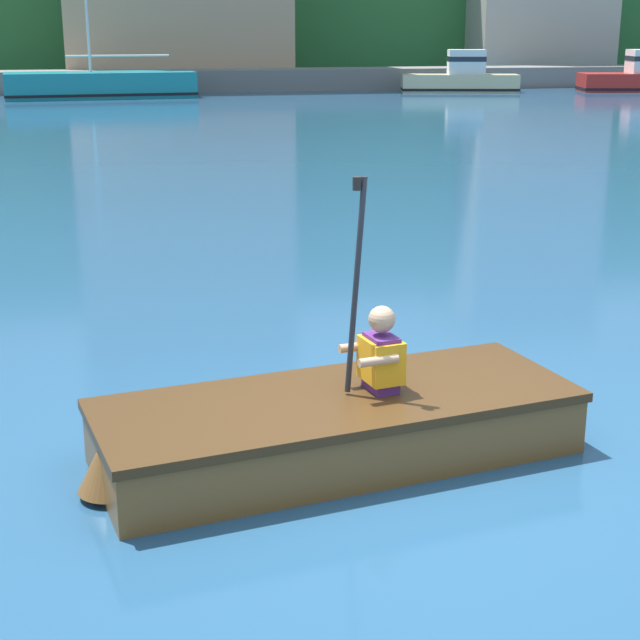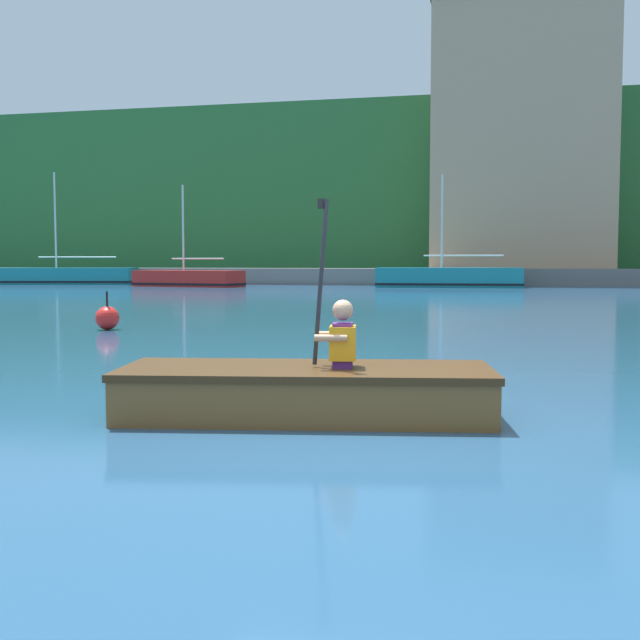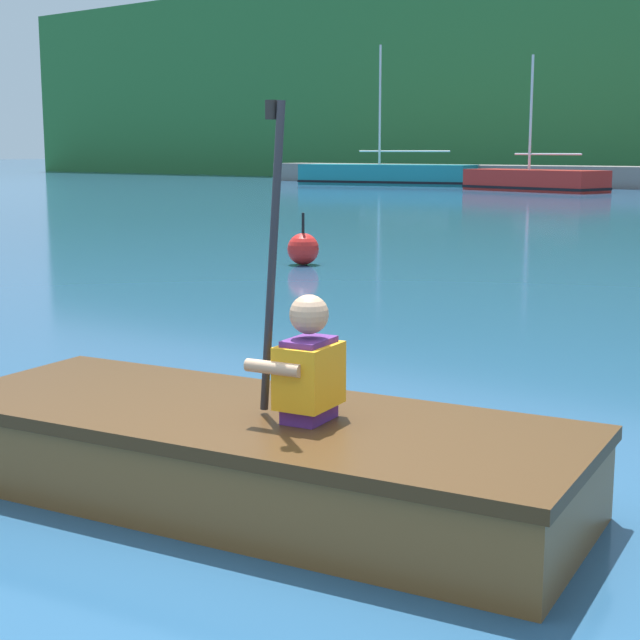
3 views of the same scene
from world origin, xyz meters
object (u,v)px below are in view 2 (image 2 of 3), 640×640
(moored_boat_dock_center_near, at_px, (64,276))
(rowboat_foreground, at_px, (301,389))
(moored_boat_dock_east_inner, at_px, (188,279))
(person_paddler, at_px, (341,336))
(moored_boat_dock_west_end, at_px, (449,278))
(channel_buoy, at_px, (107,318))

(moored_boat_dock_center_near, xyz_separation_m, rowboat_foreground, (22.62, -34.31, -0.21))
(moored_boat_dock_east_inner, xyz_separation_m, person_paddler, (14.58, -32.11, 0.28))
(moored_boat_dock_east_inner, bearing_deg, rowboat_foreground, -66.11)
(moored_boat_dock_west_end, bearing_deg, moored_boat_dock_center_near, 179.26)
(moored_boat_dock_west_end, bearing_deg, rowboat_foreground, -88.03)
(channel_buoy, bearing_deg, moored_boat_dock_east_inner, 109.15)
(person_paddler, bearing_deg, channel_buoy, 129.25)
(person_paddler, bearing_deg, rowboat_foreground, -170.29)
(rowboat_foreground, height_order, channel_buoy, channel_buoy)
(moored_boat_dock_west_end, relative_size, person_paddler, 5.34)
(moored_boat_dock_center_near, bearing_deg, channel_buoy, -57.79)
(moored_boat_dock_center_near, distance_m, channel_buoy, 31.87)
(rowboat_foreground, relative_size, channel_buoy, 4.47)
(rowboat_foreground, xyz_separation_m, channel_buoy, (-5.63, 7.35, -0.01))
(moored_boat_dock_east_inner, height_order, channel_buoy, moored_boat_dock_east_inner)
(channel_buoy, bearing_deg, moored_boat_dock_west_end, 80.51)
(moored_boat_dock_west_end, xyz_separation_m, person_paddler, (1.50, -33.97, 0.21))
(moored_boat_dock_center_near, distance_m, moored_boat_dock_east_inner, 8.64)
(moored_boat_dock_west_end, bearing_deg, channel_buoy, -99.49)
(moored_boat_dock_west_end, relative_size, channel_buoy, 10.13)
(rowboat_foreground, bearing_deg, person_paddler, 9.71)
(moored_boat_dock_west_end, distance_m, moored_boat_dock_center_near, 21.45)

